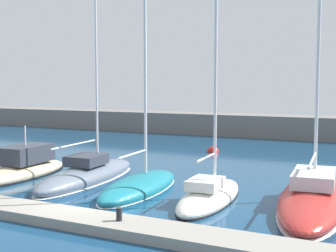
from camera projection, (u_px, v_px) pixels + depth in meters
ground_plane at (85, 209)px, 18.27m from camera, size 120.00×120.00×0.00m
dock_pier at (57, 216)px, 16.77m from camera, size 22.48×1.68×0.35m
breakwater_seawall at (270, 126)px, 44.12m from camera, size 108.00×3.97×2.08m
motorboat_sand_nearest at (22, 169)px, 24.84m from camera, size 2.85×7.28×3.01m
sailboat_slate_second at (88, 174)px, 23.68m from camera, size 3.02×8.87×16.20m
sailboat_teal_third at (140, 186)px, 21.46m from camera, size 2.87×7.19×13.08m
sailboat_ivory_fourth at (210, 195)px, 19.52m from camera, size 2.39×6.62×10.72m
sailboat_red_fifth at (313, 195)px, 18.87m from camera, size 3.58×10.07×20.88m
mooring_buoy_red at (213, 152)px, 33.90m from camera, size 0.88×0.88×0.88m
dock_bollard at (119, 214)px, 15.53m from camera, size 0.20×0.20×0.44m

